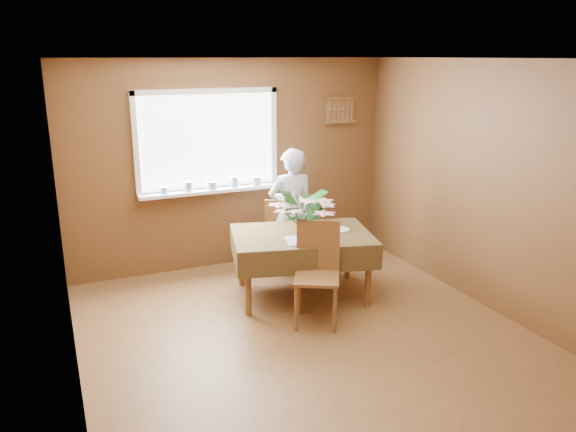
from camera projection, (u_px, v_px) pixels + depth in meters
name	position (u px, v px, depth m)	size (l,w,h in m)	color
floor	(312.00, 341.00, 5.15)	(4.50, 4.50, 0.00)	brown
ceiling	(315.00, 59.00, 4.46)	(4.50, 4.50, 0.00)	white
wall_back	(232.00, 165.00, 6.79)	(4.00, 4.00, 0.00)	brown
wall_front	(509.00, 318.00, 2.82)	(4.00, 4.00, 0.00)	brown
wall_left	(64.00, 239.00, 4.04)	(4.50, 4.50, 0.00)	brown
wall_right	(494.00, 189.00, 5.57)	(4.50, 4.50, 0.00)	brown
window_assembly	(210.00, 159.00, 6.60)	(1.72, 0.20, 1.22)	white
spoon_rack	(340.00, 110.00, 7.15)	(0.44, 0.05, 0.33)	brown
dining_table	(302.00, 241.00, 5.97)	(1.65, 1.31, 0.71)	brown
chair_far	(282.00, 231.00, 6.72)	(0.52, 0.53, 0.90)	brown
chair_near	(317.00, 268.00, 5.44)	(0.58, 0.58, 0.99)	brown
seated_woman	(291.00, 212.00, 6.56)	(0.55, 0.36, 1.51)	white
flower_bouquet	(305.00, 209.00, 5.65)	(0.58, 0.58, 0.50)	white
side_plate	(340.00, 230.00, 6.05)	(0.21, 0.21, 0.01)	white
table_knife	(322.00, 238.00, 5.77)	(0.02, 0.20, 0.00)	silver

